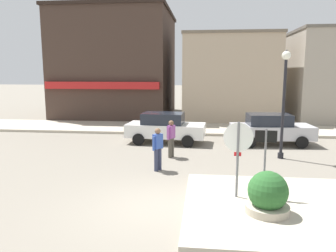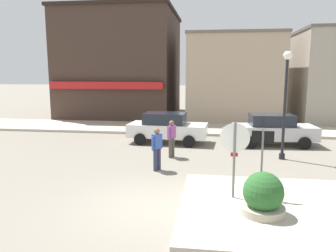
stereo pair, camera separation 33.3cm
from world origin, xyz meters
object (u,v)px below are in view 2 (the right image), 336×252
parked_car_nearest (167,127)px  pedestrian_crossing_far (172,138)px  one_way_sign (262,156)px  pedestrian_crossing_near (157,148)px  stop_sign (234,150)px  lamp_post (286,89)px  planter (263,198)px  parked_car_second (273,129)px

parked_car_nearest → pedestrian_crossing_far: 2.96m
one_way_sign → parked_car_nearest: 8.29m
pedestrian_crossing_near → one_way_sign: bearing=-36.8°
stop_sign → parked_car_nearest: bearing=111.2°
stop_sign → pedestrian_crossing_far: bearing=116.6°
lamp_post → pedestrian_crossing_near: 5.86m
lamp_post → pedestrian_crossing_far: size_ratio=2.82×
one_way_sign → parked_car_nearest: one_way_sign is taller
one_way_sign → lamp_post: bearing=72.1°
planter → pedestrian_crossing_far: pedestrian_crossing_far is taller
one_way_sign → parked_car_second: bearing=77.7°
parked_car_second → planter: bearing=-101.4°
parked_car_nearest → parked_car_second: same height
lamp_post → planter: bearing=-105.5°
lamp_post → one_way_sign: bearing=-107.9°
parked_car_nearest → pedestrian_crossing_near: bearing=-86.5°
stop_sign → planter: size_ratio=1.88×
planter → pedestrian_crossing_near: bearing=131.6°
lamp_post → parked_car_second: bearing=88.2°
stop_sign → lamp_post: lamp_post is taller
one_way_sign → lamp_post: lamp_post is taller
lamp_post → parked_car_second: lamp_post is taller
planter → parked_car_second: parked_car_second is taller
planter → parked_car_nearest: bearing=112.8°
stop_sign → lamp_post: 5.71m
pedestrian_crossing_near → pedestrian_crossing_far: 1.98m
parked_car_nearest → pedestrian_crossing_far: pedestrian_crossing_far is taller
parked_car_nearest → pedestrian_crossing_far: bearing=-78.3°
parked_car_second → parked_car_nearest: bearing=-178.2°
parked_car_nearest → lamp_post: bearing=-25.8°
pedestrian_crossing_far → one_way_sign: bearing=-55.4°
lamp_post → parked_car_nearest: size_ratio=1.10×
one_way_sign → pedestrian_crossing_near: 4.28m
parked_car_second → stop_sign: bearing=-107.4°
planter → pedestrian_crossing_far: 6.42m
planter → lamp_post: 6.69m
lamp_post → parked_car_nearest: (-5.27, 2.55, -2.15)m
stop_sign → planter: (0.66, -1.01, -0.96)m
planter → pedestrian_crossing_near: 4.97m
lamp_post → pedestrian_crossing_far: bearing=-175.7°
lamp_post → parked_car_second: 3.47m
pedestrian_crossing_near → lamp_post: bearing=24.9°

